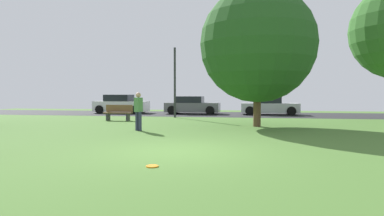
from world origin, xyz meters
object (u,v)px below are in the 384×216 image
Objects in this scene: parked_car_white at (121,105)px; street_lamp_post at (175,83)px; park_bench at (118,113)px; oak_tree_right at (258,45)px; parked_car_silver at (269,106)px; parked_car_grey at (192,106)px; frisbee_disc at (152,166)px; person_catcher at (138,110)px.

street_lamp_post reaches higher than parked_car_white.
park_bench is 4.33m from street_lamp_post.
oak_tree_right is 1.59× the size of parked_car_silver.
oak_tree_right is 10.65m from parked_car_grey.
person_catcher is at bearing 111.18° from frisbee_disc.
parked_car_white is at bearing 179.90° from parked_car_grey.
person_catcher is at bearing -65.06° from parked_car_white.
street_lamp_post is (-2.67, 14.14, 2.24)m from frisbee_disc.
parked_car_silver reaches higher than parked_car_grey.
parked_car_white is 7.41m from park_bench.
oak_tree_right reaches higher than parked_car_white.
park_bench is (-5.34, 11.25, 0.45)m from frisbee_disc.
person_catcher is 7.05m from frisbee_disc.
street_lamp_post reaches higher than parked_car_grey.
frisbee_disc is at bearing -66.39° from parked_car_white.
parked_car_grey reaches higher than park_bench.
park_bench is (-3.13, -6.92, -0.16)m from parked_car_grey.
park_bench is (-7.76, 2.12, -3.37)m from oak_tree_right.
parked_car_grey is (-4.63, 9.04, -3.21)m from oak_tree_right.
oak_tree_right is at bearing 75.18° from frisbee_disc.
person_catcher is at bearing -88.92° from street_lamp_post.
oak_tree_right is at bearing -44.57° from street_lamp_post.
park_bench is at bearing -132.74° from street_lamp_post.
street_lamp_post reaches higher than parked_car_silver.
parked_car_grey is (0.31, 11.65, -0.26)m from person_catcher.
frisbee_disc is (2.53, -6.52, -0.87)m from person_catcher.
parked_car_white is at bearing 142.58° from street_lamp_post.
oak_tree_right reaches higher than person_catcher.
oak_tree_right is at bearing 164.73° from park_bench.
parked_car_white is 1.02× the size of parked_car_grey.
parked_car_grey is at bearing -161.54° from person_catcher.
frisbee_disc is at bearing -79.31° from street_lamp_post.
oak_tree_right is 4.08× the size of person_catcher.
parked_car_silver is 0.91× the size of street_lamp_post.
parked_car_white is 6.83m from street_lamp_post.
parked_car_white is at bearing 138.87° from oak_tree_right.
oak_tree_right reaches higher than park_bench.
parked_car_white is at bearing 113.61° from frisbee_disc.
street_lamp_post reaches higher than person_catcher.
person_catcher is (-4.94, -2.61, -2.95)m from oak_tree_right.
person_catcher reaches higher than frisbee_disc.
parked_car_grey is 7.59m from park_bench.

